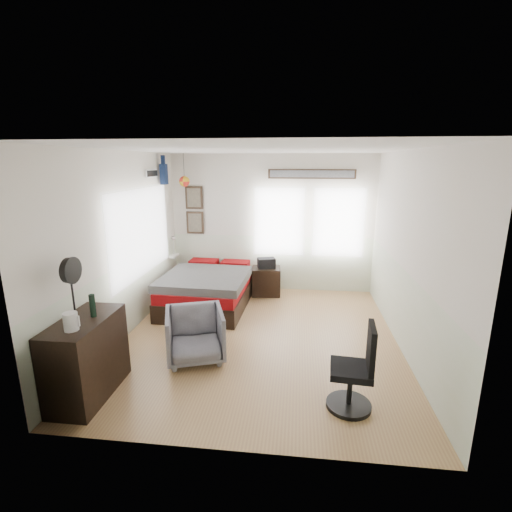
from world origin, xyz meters
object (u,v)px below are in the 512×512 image
Objects in this scene: dresser at (87,358)px; armchair at (195,335)px; task_chair at (356,375)px; bed at (209,289)px; nightstand at (266,281)px.

armchair is at bearing 43.10° from dresser.
task_chair is at bearing -41.48° from armchair.
bed is 1.20m from nightstand.
bed is at bearing 134.60° from task_chair.
armchair is 2.10m from task_chair.
armchair is 0.79× the size of task_chair.
armchair is at bearing -79.00° from bed.
nightstand is at bearing 115.17° from task_chair.
armchair is at bearing -109.97° from nightstand.
task_chair reaches higher than nightstand.
task_chair reaches higher than dresser.
task_chair is at bearing -47.91° from bed.
dresser is 1.32m from armchair.
dresser is 1.05× the size of task_chair.
dresser is 1.84× the size of nightstand.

